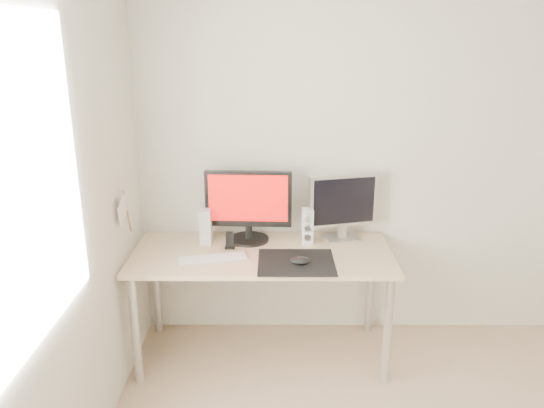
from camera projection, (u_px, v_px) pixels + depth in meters
name	position (u px, v px, depth m)	size (l,w,h in m)	color
wall_back	(405.00, 156.00, 3.46)	(3.50, 3.50, 0.00)	silver
wall_left	(12.00, 268.00, 1.80)	(3.50, 3.50, 0.00)	silver
window_pane	(4.00, 198.00, 1.72)	(1.30, 1.30, 0.00)	white
mousepad	(296.00, 262.00, 3.11)	(0.45, 0.40, 0.00)	black
mouse	(300.00, 261.00, 3.08)	(0.12, 0.07, 0.04)	black
desk	(262.00, 263.00, 3.29)	(1.60, 0.70, 0.73)	#D1B587
main_monitor	(248.00, 204.00, 3.36)	(0.55, 0.27, 0.47)	black
second_monitor	(343.00, 204.00, 3.40)	(0.45, 0.21, 0.43)	silver
speaker_left	(206.00, 227.00, 3.36)	(0.07, 0.09, 0.23)	silver
speaker_right	(307.00, 226.00, 3.37)	(0.07, 0.09, 0.23)	silver
keyboard	(213.00, 258.00, 3.15)	(0.44, 0.22, 0.02)	silver
phone_dock	(230.00, 243.00, 3.31)	(0.06, 0.05, 0.11)	black
pennant	(124.00, 210.00, 3.04)	(0.01, 0.23, 0.29)	#A57F54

